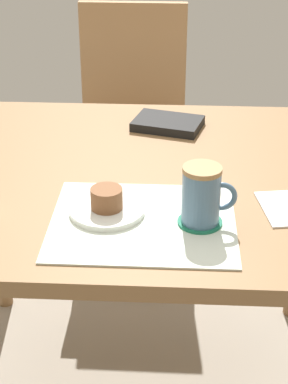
% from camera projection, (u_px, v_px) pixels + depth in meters
% --- Properties ---
extents(dining_table, '(1.09, 0.90, 0.72)m').
position_uv_depth(dining_table, '(139.00, 200.00, 1.56)').
color(dining_table, brown).
rests_on(dining_table, ground_plane).
extents(wooden_chair, '(0.42, 0.42, 0.92)m').
position_uv_depth(wooden_chair, '(132.00, 127.00, 2.35)').
color(wooden_chair, '#997047').
rests_on(wooden_chair, ground_plane).
extents(placemat, '(0.38, 0.32, 0.00)m').
position_uv_depth(placemat, '(143.00, 222.00, 1.32)').
color(placemat, silver).
rests_on(placemat, dining_table).
extents(pastry_plate, '(0.16, 0.16, 0.01)m').
position_uv_depth(pastry_plate, '(107.00, 210.00, 1.34)').
color(pastry_plate, silver).
rests_on(pastry_plate, placemat).
extents(pastry, '(0.07, 0.07, 0.04)m').
position_uv_depth(pastry, '(107.00, 198.00, 1.33)').
color(pastry, brown).
rests_on(pastry, pastry_plate).
extents(coffee_coaster, '(0.09, 0.09, 0.00)m').
position_uv_depth(coffee_coaster, '(200.00, 222.00, 1.31)').
color(coffee_coaster, '#196B4C').
rests_on(coffee_coaster, placemat).
extents(coffee_mug, '(0.11, 0.08, 0.12)m').
position_uv_depth(coffee_mug, '(202.00, 195.00, 1.28)').
color(coffee_mug, slate).
rests_on(coffee_mug, coffee_coaster).
extents(small_book, '(0.21, 0.17, 0.02)m').
position_uv_depth(small_book, '(168.00, 123.00, 1.76)').
color(small_book, black).
rests_on(small_book, dining_table).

